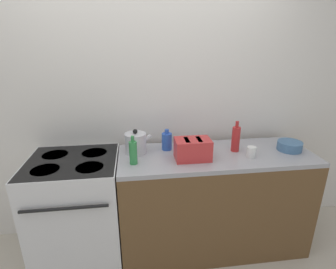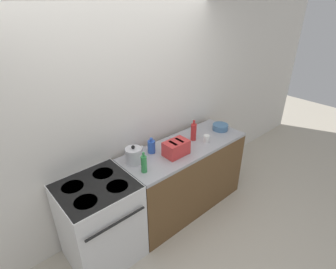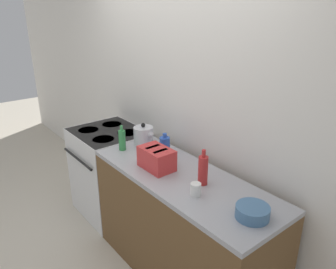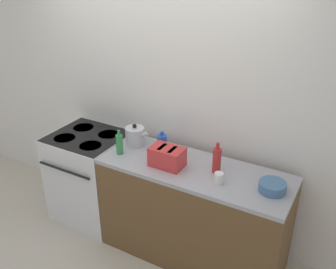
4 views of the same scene
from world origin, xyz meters
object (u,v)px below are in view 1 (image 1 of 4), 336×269
Objects in this scene: kettle at (136,143)px; toaster at (193,149)px; bottle_green at (133,152)px; bowl at (290,146)px; stove at (78,209)px; cup_white at (251,152)px; bottle_blue at (167,141)px; bottle_red at (236,139)px.

kettle is 0.48m from toaster.
bowl is at bearing 3.86° from bottle_green.
kettle is at bearing 9.78° from stove.
cup_white is at bearing -5.11° from stove.
bottle_green is at bearing -176.14° from bowl.
cup_white is 0.41m from bowl.
cup_white is (0.66, -0.25, -0.03)m from bottle_blue.
stove is at bearing -179.36° from bottle_red.
bottle_blue is 0.71m from cup_white.
bottle_blue is 1.06m from bowl.
stove is at bearing -170.22° from kettle.
bottle_green reaches higher than toaster.
bottle_green is at bearing -96.37° from kettle.
kettle is 0.85m from bottle_red.
bottle_blue is 0.89× the size of bowl.
kettle is 1.22× the size of bottle_blue.
cup_white is (0.95, -0.01, -0.05)m from bottle_green.
bowl is (0.39, 0.10, -0.01)m from cup_white.
kettle is at bearing 166.77° from cup_white.
bottle_red is 0.18m from cup_white.
kettle is 0.84× the size of bottle_red.
bottle_blue is 0.69× the size of bottle_red.
bottle_blue reaches higher than bowl.
kettle reaches higher than bowl.
kettle reaches higher than cup_white.
toaster reaches higher than stove.
bottle_blue is at bearing 169.28° from bottle_red.
bottle_blue is at bearing 7.59° from kettle.
bowl is at bearing -5.23° from kettle.
bottle_green is at bearing -13.99° from stove.
kettle is 0.80× the size of toaster.
cup_white is at bearing -21.03° from bottle_blue.
bottle_blue reaches higher than stove.
toaster is 0.28m from bottle_blue.
bottle_blue is at bearing 129.01° from toaster.
cup_white is at bearing -0.40° from bottle_green.
bottle_green is 1.10× the size of bowl.
bottle_green is (-0.02, -0.21, 0.01)m from kettle.
bowl is (1.32, -0.12, -0.05)m from kettle.
bowl is (1.05, -0.16, -0.04)m from bottle_blue.
bottle_green reaches higher than bowl.
kettle is at bearing -172.41° from bottle_blue.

